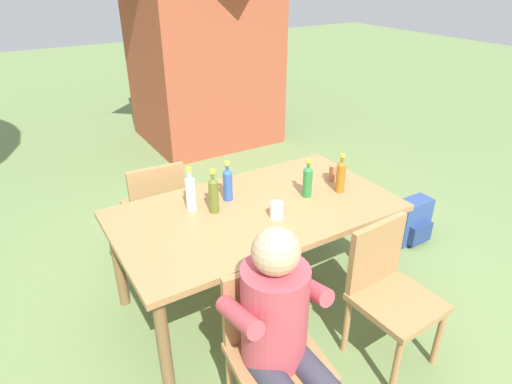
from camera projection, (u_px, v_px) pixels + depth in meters
The scene contains 15 objects.
ground_plane at pixel (256, 296), 3.22m from camera, with size 24.00×24.00×0.00m, color #6B844C.
dining_table at pixel (256, 218), 2.91m from camera, with size 1.84×1.03×0.75m.
chair_near_left at pixel (272, 343), 2.19m from camera, with size 0.49×0.49×0.87m.
chair_near_right at pixel (388, 287), 2.56m from camera, with size 0.46×0.46×0.87m.
chair_far_left at pixel (156, 206), 3.41m from camera, with size 0.47×0.47×0.87m.
person_in_white_shirt at pixel (284, 333), 2.02m from camera, with size 0.47×0.62×1.18m.
bottle_green at pixel (308, 181), 2.96m from camera, with size 0.06×0.06×0.27m.
bottle_olive at pixel (214, 194), 2.77m from camera, with size 0.06×0.06×0.30m.
bottle_clear at pixel (191, 192), 2.80m from camera, with size 0.06×0.06×0.30m.
bottle_blue at pixel (228, 184), 2.92m from camera, with size 0.06×0.06×0.28m.
bottle_amber at pixel (341, 176), 3.02m from camera, with size 0.06×0.06×0.28m.
cup_white at pixel (277, 210), 2.75m from camera, with size 0.08×0.08×0.10m, color white.
cup_terracotta at pixel (333, 173), 3.21m from camera, with size 0.07×0.07×0.12m, color #BC6B47.
backpack_by_near_side at pixel (412, 222), 3.78m from camera, with size 0.33×0.22×0.39m.
brick_kiosk at pixel (202, 31), 5.52m from camera, with size 1.86×1.69×2.69m.
Camera 1 is at (-1.30, -2.13, 2.18)m, focal length 30.73 mm.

